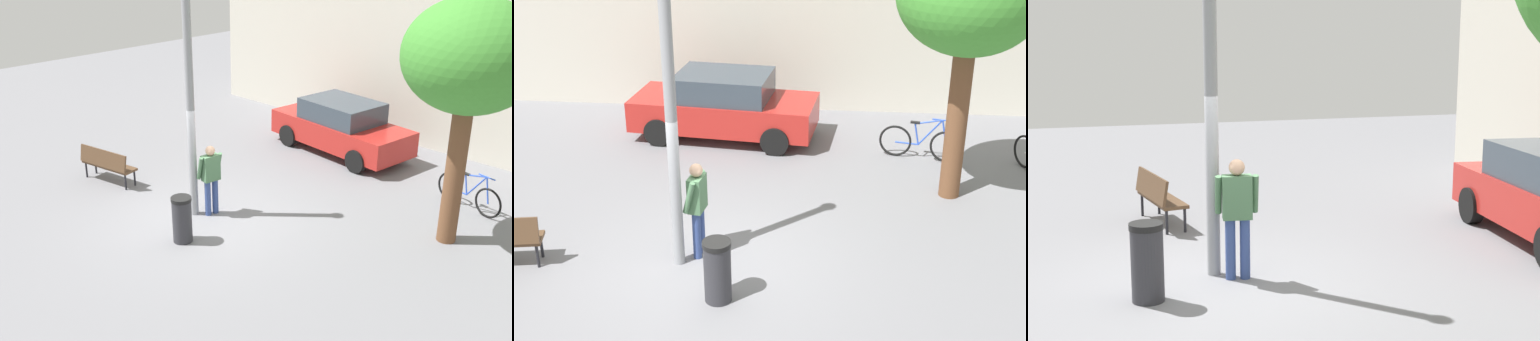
{
  "view_description": "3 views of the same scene",
  "coord_description": "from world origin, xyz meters",
  "views": [
    {
      "loc": [
        9.35,
        -7.84,
        6.31
      ],
      "look_at": [
        0.4,
        1.21,
        0.99
      ],
      "focal_mm": 42.29,
      "sensor_mm": 36.0,
      "label": 1
    },
    {
      "loc": [
        1.99,
        -10.08,
        6.39
      ],
      "look_at": [
        0.96,
        0.91,
        1.34
      ],
      "focal_mm": 51.06,
      "sensor_mm": 36.0,
      "label": 2
    },
    {
      "loc": [
        9.33,
        -1.8,
        3.33
      ],
      "look_at": [
        -0.08,
        0.97,
        1.5
      ],
      "focal_mm": 51.81,
      "sensor_mm": 36.0,
      "label": 3
    }
  ],
  "objects": [
    {
      "name": "ground_plane",
      "position": [
        0.0,
        0.0,
        0.0
      ],
      "size": [
        36.0,
        36.0,
        0.0
      ],
      "primitive_type": "plane",
      "color": "slate"
    },
    {
      "name": "trash_bin",
      "position": [
        0.35,
        -0.94,
        0.51
      ],
      "size": [
        0.43,
        0.43,
        1.01
      ],
      "color": "#2D2D33",
      "rests_on": "ground_plane"
    },
    {
      "name": "person_by_lamppost",
      "position": [
        -0.18,
        0.34,
        0.97
      ],
      "size": [
        0.34,
        0.62,
        1.67
      ],
      "color": "#334784",
      "rests_on": "ground_plane"
    },
    {
      "name": "bicycle_blue",
      "position": [
        3.9,
        4.76,
        0.38
      ],
      "size": [
        1.78,
        0.45,
        0.97
      ],
      "color": "black",
      "rests_on": "ground_plane"
    },
    {
      "name": "plaza_tree",
      "position": [
        4.29,
        3.01,
        3.87
      ],
      "size": [
        2.62,
        2.62,
        5.06
      ],
      "color": "brown",
      "rests_on": "ground_plane"
    },
    {
      "name": "lamppost",
      "position": [
        -0.46,
        0.06,
        2.78
      ],
      "size": [
        0.28,
        0.28,
        5.23
      ],
      "color": "gray",
      "rests_on": "ground_plane"
    },
    {
      "name": "parked_car_red",
      "position": [
        -0.54,
        5.65,
        0.77
      ],
      "size": [
        4.36,
        2.17,
        1.55
      ],
      "color": "#AD231E",
      "rests_on": "ground_plane"
    },
    {
      "name": "park_bench",
      "position": [
        -3.45,
        -0.36,
        0.55
      ],
      "size": [
        1.66,
        0.76,
        0.92
      ],
      "color": "#513823",
      "rests_on": "ground_plane"
    }
  ]
}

